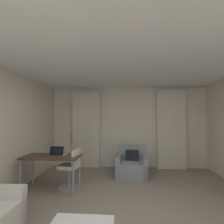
{
  "coord_description": "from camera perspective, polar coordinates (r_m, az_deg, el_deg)",
  "views": [
    {
      "loc": [
        -0.11,
        -2.67,
        1.59
      ],
      "look_at": [
        -0.4,
        1.32,
        1.74
      ],
      "focal_mm": 27.57,
      "sensor_mm": 36.0,
      "label": 1
    }
  ],
  "objects": [
    {
      "name": "ground_plane",
      "position": [
        3.11,
        6.67,
        -32.81
      ],
      "size": [
        12.0,
        12.0,
        0.0
      ],
      "primitive_type": "plane",
      "color": "gray"
    },
    {
      "name": "wall_window",
      "position": [
        5.71,
        5.27,
        -5.0
      ],
      "size": [
        5.12,
        0.06,
        2.6
      ],
      "color": "beige",
      "rests_on": "ground"
    },
    {
      "name": "ceiling",
      "position": [
        2.87,
        6.43,
        19.19
      ],
      "size": [
        5.12,
        6.12,
        0.06
      ],
      "primitive_type": "cube",
      "color": "white",
      "rests_on": "wall_left"
    },
    {
      "name": "curtain_left_panel",
      "position": [
        5.72,
        -8.67,
        -5.48
      ],
      "size": [
        0.9,
        0.06,
        2.5
      ],
      "color": "beige",
      "rests_on": "ground"
    },
    {
      "name": "curtain_right_panel",
      "position": [
        5.78,
        19.13,
        -5.36
      ],
      "size": [
        0.9,
        0.06,
        2.5
      ],
      "color": "beige",
      "rests_on": "ground"
    },
    {
      "name": "armchair",
      "position": [
        5.07,
        6.68,
        -17.27
      ],
      "size": [
        0.91,
        0.88,
        0.76
      ],
      "color": "gray",
      "rests_on": "ground"
    },
    {
      "name": "desk",
      "position": [
        4.22,
        -19.37,
        -14.46
      ],
      "size": [
        1.24,
        0.6,
        0.75
      ],
      "color": "#4C3828",
      "rests_on": "ground"
    },
    {
      "name": "desk_chair",
      "position": [
        4.23,
        -13.53,
        -18.48
      ],
      "size": [
        0.48,
        0.48,
        0.88
      ],
      "color": "gray",
      "rests_on": "ground"
    },
    {
      "name": "laptop",
      "position": [
        4.17,
        -17.46,
        -13.01
      ],
      "size": [
        0.34,
        0.28,
        0.22
      ],
      "color": "#ADADB2",
      "rests_on": "desk"
    }
  ]
}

